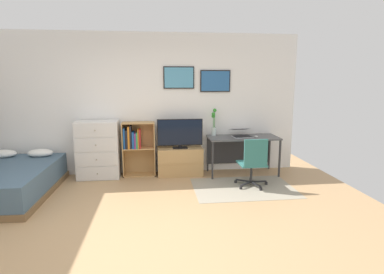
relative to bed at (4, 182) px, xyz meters
name	(u,v)px	position (x,y,z in m)	size (l,w,h in m)	color
ground_plane	(137,228)	(2.15, -1.37, -0.24)	(7.20, 7.20, 0.00)	tan
wall_back_with_posters	(143,104)	(2.17, 1.06, 1.12)	(6.12, 0.09, 2.70)	white
area_rug	(243,188)	(3.88, -0.10, -0.23)	(1.70, 1.20, 0.01)	#9E937F
bed	(4,182)	(0.00, 0.00, 0.00)	(1.46, 2.03, 0.59)	brown
dresser	(98,150)	(1.34, 0.79, 0.30)	(0.77, 0.46, 1.08)	silver
bookshelf	(136,144)	(2.02, 0.86, 0.38)	(0.61, 0.30, 1.03)	tan
tv_stand	(180,161)	(2.87, 0.80, 0.03)	(0.86, 0.41, 0.53)	tan
television	(180,134)	(2.87, 0.78, 0.58)	(0.86, 0.16, 0.56)	black
desk	(242,143)	(4.08, 0.78, 0.37)	(1.35, 0.60, 0.74)	#4C4C4F
office_chair	(253,161)	(4.04, -0.08, 0.22)	(0.56, 0.58, 0.86)	#232326
laptop	(241,133)	(4.05, 0.76, 0.57)	(0.42, 0.44, 0.16)	#B7B7BC
computer_mouse	(256,137)	(4.31, 0.61, 0.52)	(0.06, 0.10, 0.03)	silver
bamboo_vase	(214,124)	(3.54, 0.92, 0.74)	(0.10, 0.09, 0.53)	silver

